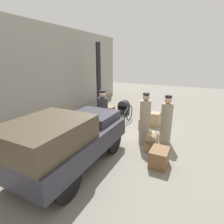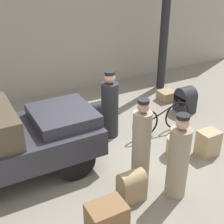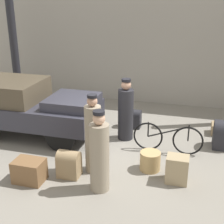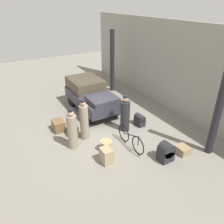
# 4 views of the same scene
# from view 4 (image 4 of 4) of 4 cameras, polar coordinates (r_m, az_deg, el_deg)

# --- Properties ---
(ground_plane) EXTENTS (30.00, 30.00, 0.00)m
(ground_plane) POSITION_cam_4_polar(r_m,az_deg,el_deg) (10.10, -1.56, -4.59)
(ground_plane) COLOR gray
(station_building_facade) EXTENTS (16.00, 0.15, 4.50)m
(station_building_facade) POSITION_cam_4_polar(r_m,az_deg,el_deg) (11.51, 16.68, 10.70)
(station_building_facade) COLOR gray
(station_building_facade) RESTS_ON ground
(canopy_pillar_left) EXTENTS (0.28, 0.28, 3.79)m
(canopy_pillar_left) POSITION_cam_4_polar(r_m,az_deg,el_deg) (13.85, 0.06, 13.05)
(canopy_pillar_left) COLOR black
(canopy_pillar_left) RESTS_ON ground
(canopy_pillar_right) EXTENTS (0.28, 0.28, 3.79)m
(canopy_pillar_right) POSITION_cam_4_polar(r_m,az_deg,el_deg) (8.62, 26.14, 0.77)
(canopy_pillar_right) COLOR black
(canopy_pillar_right) RESTS_ON ground
(truck) EXTENTS (3.57, 1.72, 1.55)m
(truck) POSITION_cam_4_polar(r_m,az_deg,el_deg) (11.60, -5.61, 4.67)
(truck) COLOR black
(truck) RESTS_ON ground
(bicycle) EXTENTS (1.75, 0.04, 0.80)m
(bicycle) POSITION_cam_4_polar(r_m,az_deg,el_deg) (8.82, 4.87, -6.98)
(bicycle) COLOR black
(bicycle) RESTS_ON ground
(wicker_basket) EXTENTS (0.47, 0.47, 0.44)m
(wicker_basket) POSITION_cam_4_polar(r_m,az_deg,el_deg) (8.70, -1.49, -8.82)
(wicker_basket) COLOR tan
(wicker_basket) RESTS_ON ground
(porter_carrying_trunk) EXTENTS (0.36, 0.36, 1.80)m
(porter_carrying_trunk) POSITION_cam_4_polar(r_m,az_deg,el_deg) (9.16, -7.28, -2.40)
(porter_carrying_trunk) COLOR gray
(porter_carrying_trunk) RESTS_ON ground
(porter_with_bicycle) EXTENTS (0.42, 0.42, 1.70)m
(porter_with_bicycle) POSITION_cam_4_polar(r_m,az_deg,el_deg) (9.72, 3.44, -0.74)
(porter_with_bicycle) COLOR #232328
(porter_with_bicycle) RESTS_ON ground
(conductor_in_dark_uniform) EXTENTS (0.39, 0.39, 1.71)m
(conductor_in_dark_uniform) POSITION_cam_4_polar(r_m,az_deg,el_deg) (8.70, -10.33, -4.79)
(conductor_in_dark_uniform) COLOR gray
(conductor_in_dark_uniform) RESTS_ON ground
(trunk_wicker_pale) EXTENTS (0.64, 0.47, 0.49)m
(trunk_wicker_pale) POSITION_cam_4_polar(r_m,az_deg,el_deg) (10.21, -13.81, -3.47)
(trunk_wicker_pale) COLOR brown
(trunk_wicker_pale) RESTS_ON ground
(suitcase_tan_flat) EXTENTS (0.44, 0.53, 0.75)m
(suitcase_tan_flat) POSITION_cam_4_polar(r_m,az_deg,el_deg) (8.38, 13.91, -10.09)
(suitcase_tan_flat) COLOR #232328
(suitcase_tan_flat) RESTS_ON ground
(trunk_barrel_dark) EXTENTS (0.51, 0.33, 0.56)m
(trunk_barrel_dark) POSITION_cam_4_polar(r_m,az_deg,el_deg) (10.37, 7.24, -2.03)
(trunk_barrel_dark) COLOR #232328
(trunk_barrel_dark) RESTS_ON ground
(suitcase_small_leather) EXTENTS (0.48, 0.36, 0.61)m
(suitcase_small_leather) POSITION_cam_4_polar(r_m,az_deg,el_deg) (9.67, -10.21, -4.47)
(suitcase_small_leather) COLOR #937A56
(suitcase_small_leather) RESTS_ON ground
(suitcase_black_upright) EXTENTS (0.46, 0.38, 0.59)m
(suitcase_black_upright) POSITION_cam_4_polar(r_m,az_deg,el_deg) (8.09, -1.45, -11.35)
(suitcase_black_upright) COLOR #9E8966
(suitcase_black_upright) RESTS_ON ground
(trunk_large_brown) EXTENTS (0.51, 0.46, 0.30)m
(trunk_large_brown) POSITION_cam_4_polar(r_m,az_deg,el_deg) (9.03, 17.92, -9.37)
(trunk_large_brown) COLOR #937A56
(trunk_large_brown) RESTS_ON ground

